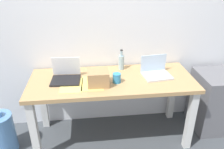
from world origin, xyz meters
name	(u,v)px	position (x,y,z in m)	size (l,w,h in m)	color
ground_plane	(112,135)	(0.00, 0.00, 0.00)	(8.00, 8.00, 0.00)	#42474C
back_wall	(108,15)	(0.00, 0.39, 1.30)	(5.20, 0.08, 2.60)	white
desk	(112,88)	(0.00, 0.00, 0.63)	(1.67, 0.66, 0.74)	tan
laptop_left	(66,76)	(-0.46, 0.04, 0.78)	(0.30, 0.26, 0.21)	black
laptop_right	(156,72)	(0.46, 0.03, 0.78)	(0.31, 0.26, 0.20)	silver
beer_bottle	(121,62)	(0.13, 0.23, 0.82)	(0.06, 0.06, 0.23)	#99B7C1
computer_mouse	(161,66)	(0.58, 0.23, 0.75)	(0.06, 0.10, 0.03)	black
cardboard_box	(98,78)	(-0.15, -0.11, 0.81)	(0.20, 0.18, 0.15)	tan
coffee_mug	(117,78)	(0.04, -0.08, 0.78)	(0.08, 0.08, 0.10)	#338CC6
paper_sheet_front_left	(71,85)	(-0.40, -0.09, 0.74)	(0.21, 0.30, 0.00)	#F4E06B
paper_yellow_folder	(92,83)	(-0.20, -0.07, 0.74)	(0.21, 0.30, 0.00)	#F4E06B
water_cooler_jug	(2,133)	(-1.15, -0.09, 0.22)	(0.26, 0.26, 0.48)	#598CC6
filing_cabinet	(212,101)	(1.19, 0.05, 0.35)	(0.40, 0.48, 0.69)	slate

